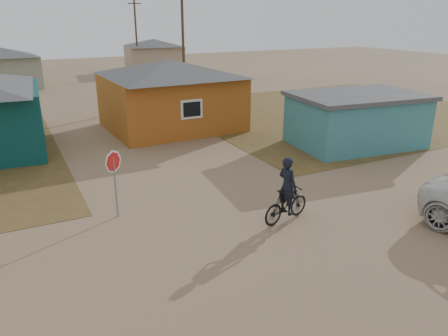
# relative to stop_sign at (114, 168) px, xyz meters

# --- Properties ---
(ground) EXTENTS (120.00, 120.00, 0.00)m
(ground) POSITION_rel_stop_sign_xyz_m (3.25, -3.59, -1.69)
(ground) COLOR #8C6E51
(grass_ne) EXTENTS (20.00, 18.00, 0.00)m
(grass_ne) POSITION_rel_stop_sign_xyz_m (17.25, 9.41, -1.68)
(grass_ne) COLOR brown
(grass_ne) RESTS_ON ground
(house_yellow) EXTENTS (7.72, 6.76, 3.90)m
(house_yellow) POSITION_rel_stop_sign_xyz_m (5.75, 10.41, 0.32)
(house_yellow) COLOR #A85819
(house_yellow) RESTS_ON ground
(shed_turquoise) EXTENTS (6.71, 4.93, 2.60)m
(shed_turquoise) POSITION_rel_stop_sign_xyz_m (12.75, 2.91, -0.37)
(shed_turquoise) COLOR teal
(shed_turquoise) RESTS_ON ground
(house_pale_west) EXTENTS (7.04, 6.15, 3.60)m
(house_pale_west) POSITION_rel_stop_sign_xyz_m (-2.75, 30.41, 0.17)
(house_pale_west) COLOR gray
(house_pale_west) RESTS_ON ground
(house_beige_east) EXTENTS (6.95, 6.05, 3.60)m
(house_beige_east) POSITION_rel_stop_sign_xyz_m (13.25, 36.41, 0.17)
(house_beige_east) COLOR tan
(house_beige_east) RESTS_ON ground
(utility_pole_near) EXTENTS (1.40, 0.20, 8.00)m
(utility_pole_near) POSITION_rel_stop_sign_xyz_m (9.75, 18.41, 2.45)
(utility_pole_near) COLOR #46392A
(utility_pole_near) RESTS_ON ground
(utility_pole_far) EXTENTS (1.40, 0.20, 8.00)m
(utility_pole_far) POSITION_rel_stop_sign_xyz_m (10.75, 34.41, 2.45)
(utility_pole_far) COLOR #46392A
(utility_pole_far) RESTS_ON ground
(stop_sign) EXTENTS (0.73, 0.22, 2.27)m
(stop_sign) POSITION_rel_stop_sign_xyz_m (0.00, 0.00, 0.00)
(stop_sign) COLOR gray
(stop_sign) RESTS_ON ground
(cyclist) EXTENTS (1.97, 0.94, 2.15)m
(cyclist) POSITION_rel_stop_sign_xyz_m (4.75, -2.72, -0.90)
(cyclist) COLOR black
(cyclist) RESTS_ON ground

